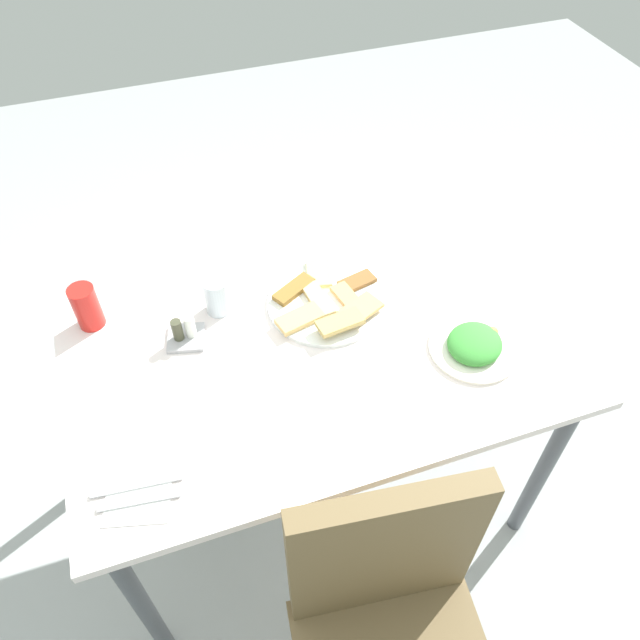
{
  "coord_description": "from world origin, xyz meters",
  "views": [
    {
      "loc": [
        0.31,
        0.94,
        1.93
      ],
      "look_at": [
        -0.03,
        -0.05,
        0.77
      ],
      "focal_mm": 34.86,
      "sensor_mm": 36.0,
      "label": 1
    }
  ],
  "objects_px": {
    "dining_table": "(316,365)",
    "salad_plate_greens": "(474,345)",
    "dining_chair": "(392,631)",
    "drinking_glass": "(217,296)",
    "fork": "(137,486)",
    "pide_platter": "(326,302)",
    "paper_napkin": "(139,495)",
    "soda_can": "(87,307)",
    "spoon": "(139,501)",
    "condiment_caddy": "(185,333)"
  },
  "relations": [
    {
      "from": "dining_table",
      "to": "salad_plate_greens",
      "type": "height_order",
      "value": "salad_plate_greens"
    },
    {
      "from": "dining_table",
      "to": "dining_chair",
      "type": "distance_m",
      "value": 0.64
    },
    {
      "from": "drinking_glass",
      "to": "fork",
      "type": "xyz_separation_m",
      "value": [
        0.27,
        0.44,
        -0.05
      ]
    },
    {
      "from": "dining_table",
      "to": "salad_plate_greens",
      "type": "bearing_deg",
      "value": 158.91
    },
    {
      "from": "pide_platter",
      "to": "paper_napkin",
      "type": "distance_m",
      "value": 0.67
    },
    {
      "from": "soda_can",
      "to": "salad_plate_greens",
      "type": "bearing_deg",
      "value": 155.92
    },
    {
      "from": "spoon",
      "to": "condiment_caddy",
      "type": "height_order",
      "value": "condiment_caddy"
    },
    {
      "from": "fork",
      "to": "spoon",
      "type": "distance_m",
      "value": 0.04
    },
    {
      "from": "drinking_glass",
      "to": "condiment_caddy",
      "type": "relative_size",
      "value": 0.94
    },
    {
      "from": "salad_plate_greens",
      "to": "fork",
      "type": "height_order",
      "value": "salad_plate_greens"
    },
    {
      "from": "dining_chair",
      "to": "condiment_caddy",
      "type": "relative_size",
      "value": 8.24
    },
    {
      "from": "dining_table",
      "to": "paper_napkin",
      "type": "xyz_separation_m",
      "value": [
        0.47,
        0.26,
        0.08
      ]
    },
    {
      "from": "pide_platter",
      "to": "fork",
      "type": "bearing_deg",
      "value": 34.18
    },
    {
      "from": "soda_can",
      "to": "spoon",
      "type": "xyz_separation_m",
      "value": [
        -0.05,
        0.54,
        -0.06
      ]
    },
    {
      "from": "dining_chair",
      "to": "salad_plate_greens",
      "type": "distance_m",
      "value": 0.67
    },
    {
      "from": "soda_can",
      "to": "drinking_glass",
      "type": "distance_m",
      "value": 0.32
    },
    {
      "from": "pide_platter",
      "to": "drinking_glass",
      "type": "bearing_deg",
      "value": -15.39
    },
    {
      "from": "drinking_glass",
      "to": "salad_plate_greens",
      "type": "bearing_deg",
      "value": 149.18
    },
    {
      "from": "dining_table",
      "to": "fork",
      "type": "relative_size",
      "value": 6.56
    },
    {
      "from": "dining_table",
      "to": "salad_plate_greens",
      "type": "distance_m",
      "value": 0.4
    },
    {
      "from": "soda_can",
      "to": "condiment_caddy",
      "type": "height_order",
      "value": "soda_can"
    },
    {
      "from": "drinking_glass",
      "to": "condiment_caddy",
      "type": "height_order",
      "value": "drinking_glass"
    },
    {
      "from": "salad_plate_greens",
      "to": "spoon",
      "type": "height_order",
      "value": "salad_plate_greens"
    },
    {
      "from": "condiment_caddy",
      "to": "soda_can",
      "type": "bearing_deg",
      "value": -31.26
    },
    {
      "from": "paper_napkin",
      "to": "fork",
      "type": "relative_size",
      "value": 0.7
    },
    {
      "from": "soda_can",
      "to": "condiment_caddy",
      "type": "xyz_separation_m",
      "value": [
        -0.22,
        0.13,
        -0.04
      ]
    },
    {
      "from": "pide_platter",
      "to": "condiment_caddy",
      "type": "height_order",
      "value": "condiment_caddy"
    },
    {
      "from": "dining_chair",
      "to": "pide_platter",
      "type": "relative_size",
      "value": 2.9
    },
    {
      "from": "pide_platter",
      "to": "paper_napkin",
      "type": "xyz_separation_m",
      "value": [
        0.54,
        0.39,
        -0.01
      ]
    },
    {
      "from": "dining_chair",
      "to": "spoon",
      "type": "height_order",
      "value": "dining_chair"
    },
    {
      "from": "drinking_glass",
      "to": "pide_platter",
      "type": "bearing_deg",
      "value": 164.61
    },
    {
      "from": "dining_chair",
      "to": "paper_napkin",
      "type": "xyz_separation_m",
      "value": [
        0.44,
        -0.35,
        0.24
      ]
    },
    {
      "from": "pide_platter",
      "to": "drinking_glass",
      "type": "relative_size",
      "value": 3.01
    },
    {
      "from": "paper_napkin",
      "to": "spoon",
      "type": "height_order",
      "value": "spoon"
    },
    {
      "from": "soda_can",
      "to": "spoon",
      "type": "height_order",
      "value": "soda_can"
    },
    {
      "from": "dining_chair",
      "to": "soda_can",
      "type": "relative_size",
      "value": 7.37
    },
    {
      "from": "dining_table",
      "to": "spoon",
      "type": "height_order",
      "value": "spoon"
    },
    {
      "from": "dining_table",
      "to": "spoon",
      "type": "xyz_separation_m",
      "value": [
        0.47,
        0.28,
        0.09
      ]
    },
    {
      "from": "soda_can",
      "to": "condiment_caddy",
      "type": "distance_m",
      "value": 0.26
    },
    {
      "from": "dining_chair",
      "to": "soda_can",
      "type": "height_order",
      "value": "dining_chair"
    },
    {
      "from": "salad_plate_greens",
      "to": "paper_napkin",
      "type": "height_order",
      "value": "salad_plate_greens"
    },
    {
      "from": "salad_plate_greens",
      "to": "paper_napkin",
      "type": "bearing_deg",
      "value": 8.35
    },
    {
      "from": "dining_chair",
      "to": "soda_can",
      "type": "bearing_deg",
      "value": -61.14
    },
    {
      "from": "dining_chair",
      "to": "spoon",
      "type": "bearing_deg",
      "value": -37.76
    },
    {
      "from": "pide_platter",
      "to": "condiment_caddy",
      "type": "xyz_separation_m",
      "value": [
        0.37,
        0.0,
        0.01
      ]
    },
    {
      "from": "paper_napkin",
      "to": "condiment_caddy",
      "type": "bearing_deg",
      "value": -113.99
    },
    {
      "from": "fork",
      "to": "soda_can",
      "type": "bearing_deg",
      "value": -79.22
    },
    {
      "from": "spoon",
      "to": "drinking_glass",
      "type": "bearing_deg",
      "value": -112.65
    },
    {
      "from": "pide_platter",
      "to": "salad_plate_greens",
      "type": "height_order",
      "value": "salad_plate_greens"
    },
    {
      "from": "drinking_glass",
      "to": "condiment_caddy",
      "type": "xyz_separation_m",
      "value": [
        0.1,
        0.07,
        -0.03
      ]
    }
  ]
}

